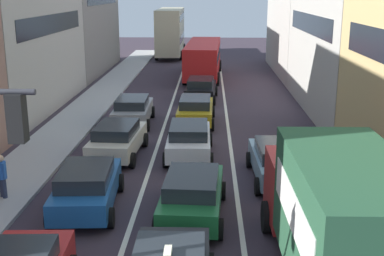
{
  "coord_description": "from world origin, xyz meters",
  "views": [
    {
      "loc": [
        0.69,
        -7.9,
        7.04
      ],
      "look_at": [
        0.0,
        12.0,
        1.6
      ],
      "focal_mm": 47.51,
      "sensor_mm": 36.0,
      "label": 1
    }
  ],
  "objects": [
    {
      "name": "sidewalk_left",
      "position": [
        -6.7,
        20.0,
        0.07
      ],
      "size": [
        2.6,
        64.0,
        0.14
      ],
      "primitive_type": "cube",
      "color": "#A5A5A5",
      "rests_on": "ground"
    },
    {
      "name": "lane_stripe_left",
      "position": [
        -1.7,
        20.0,
        0.01
      ],
      "size": [
        0.16,
        60.0,
        0.01
      ],
      "primitive_type": "cube",
      "color": "silver",
      "rests_on": "ground"
    },
    {
      "name": "lane_stripe_right",
      "position": [
        1.7,
        20.0,
        0.01
      ],
      "size": [
        0.16,
        60.0,
        0.01
      ],
      "primitive_type": "cube",
      "color": "silver",
      "rests_on": "ground"
    },
    {
      "name": "building_row_right",
      "position": [
        9.9,
        23.35,
        5.48
      ],
      "size": [
        7.2,
        43.9,
        12.8
      ],
      "rotation": [
        0.0,
        0.0,
        -1.57
      ],
      "color": "#B2ADA3",
      "rests_on": "ground"
    },
    {
      "name": "removalist_box_truck",
      "position": [
        3.7,
        3.15,
        1.97
      ],
      "size": [
        2.79,
        7.74,
        3.58
      ],
      "rotation": [
        0.0,
        0.0,
        1.59
      ],
      "color": "#A51E1E",
      "rests_on": "ground"
    },
    {
      "name": "sedan_centre_lane_second",
      "position": [
        0.18,
        7.02,
        0.8
      ],
      "size": [
        2.24,
        4.39,
        1.49
      ],
      "rotation": [
        0.0,
        0.0,
        1.52
      ],
      "color": "#19592D",
      "rests_on": "ground"
    },
    {
      "name": "wagon_left_lane_second",
      "position": [
        -3.31,
        7.55,
        0.8
      ],
      "size": [
        2.3,
        4.41,
        1.49
      ],
      "rotation": [
        0.0,
        0.0,
        1.64
      ],
      "color": "#194C8C",
      "rests_on": "ground"
    },
    {
      "name": "hatchback_centre_lane_third",
      "position": [
        -0.17,
        13.12,
        0.8
      ],
      "size": [
        2.1,
        4.32,
        1.49
      ],
      "rotation": [
        0.0,
        0.0,
        1.58
      ],
      "color": "silver",
      "rests_on": "ground"
    },
    {
      "name": "sedan_left_lane_third",
      "position": [
        -3.27,
        13.07,
        0.8
      ],
      "size": [
        2.25,
        4.39,
        1.49
      ],
      "rotation": [
        0.0,
        0.0,
        1.52
      ],
      "color": "beige",
      "rests_on": "ground"
    },
    {
      "name": "coupe_centre_lane_fourth",
      "position": [
        -0.05,
        18.73,
        0.8
      ],
      "size": [
        2.12,
        4.33,
        1.49
      ],
      "rotation": [
        0.0,
        0.0,
        1.55
      ],
      "color": "#B29319",
      "rests_on": "ground"
    },
    {
      "name": "sedan_left_lane_fourth",
      "position": [
        -3.42,
        18.56,
        0.8
      ],
      "size": [
        2.13,
        4.33,
        1.49
      ],
      "rotation": [
        0.0,
        0.0,
        1.59
      ],
      "color": "gray",
      "rests_on": "ground"
    },
    {
      "name": "sedan_centre_lane_fifth",
      "position": [
        0.13,
        24.77,
        0.8
      ],
      "size": [
        2.26,
        4.39,
        1.49
      ],
      "rotation": [
        0.0,
        0.0,
        1.51
      ],
      "color": "black",
      "rests_on": "ground"
    },
    {
      "name": "sedan_right_lane_behind_truck",
      "position": [
        3.32,
        10.37,
        0.8
      ],
      "size": [
        2.17,
        4.35,
        1.49
      ],
      "rotation": [
        0.0,
        0.0,
        1.6
      ],
      "color": "#759EB7",
      "rests_on": "ground"
    },
    {
      "name": "bus_mid_queue_primary",
      "position": [
        0.18,
        33.41,
        1.76
      ],
      "size": [
        3.12,
        10.59,
        2.9
      ],
      "rotation": [
        0.0,
        0.0,
        1.53
      ],
      "color": "#B21919",
      "rests_on": "ground"
    },
    {
      "name": "bus_far_queue_secondary",
      "position": [
        -3.54,
        47.4,
        2.83
      ],
      "size": [
        2.86,
        10.52,
        5.06
      ],
      "rotation": [
        0.0,
        0.0,
        1.58
      ],
      "color": "#BFB793",
      "rests_on": "ground"
    },
    {
      "name": "pedestrian_mid_sidewalk",
      "position": [
        -6.35,
        8.1,
        0.95
      ],
      "size": [
        0.42,
        0.4,
        1.66
      ],
      "rotation": [
        0.0,
        0.0,
        3.96
      ],
      "color": "#262D47",
      "rests_on": "ground"
    }
  ]
}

